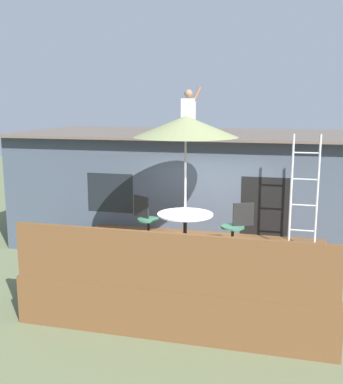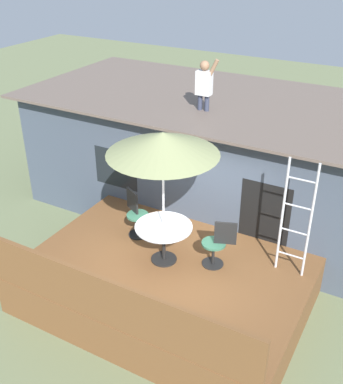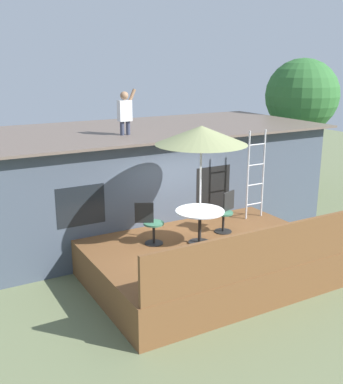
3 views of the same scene
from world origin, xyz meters
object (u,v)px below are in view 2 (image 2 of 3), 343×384
at_px(patio_chair_right, 218,244).
at_px(step_ladder, 296,219).
at_px(patio_table, 164,233).
at_px(person_figure, 205,82).
at_px(patio_chair_left, 136,214).
at_px(patio_umbrella, 163,143).

bearing_deg(patio_chair_right, step_ladder, 179.70).
xyz_separation_m(patio_table, patio_chair_right, (0.92, 0.35, -0.13)).
bearing_deg(person_figure, patio_table, -78.92).
bearing_deg(patio_table, step_ladder, 20.65).
xyz_separation_m(patio_chair_left, patio_chair_right, (1.85, -0.15, 0.00)).
relative_size(step_ladder, person_figure, 1.98).
xyz_separation_m(patio_umbrella, patio_chair_left, (-0.93, 0.50, -1.89)).
xyz_separation_m(patio_umbrella, step_ladder, (2.13, 0.80, -1.25)).
bearing_deg(patio_umbrella, patio_table, 90.00).
distance_m(patio_umbrella, patio_chair_right, 2.13).
distance_m(patio_umbrella, patio_chair_left, 2.17).
height_order(patio_umbrella, step_ladder, patio_umbrella).
xyz_separation_m(patio_umbrella, patio_chair_right, (0.92, 0.35, -1.89)).
xyz_separation_m(step_ladder, person_figure, (-2.64, 1.82, 1.55)).
bearing_deg(patio_umbrella, step_ladder, 20.65).
height_order(patio_table, patio_umbrella, patio_umbrella).
distance_m(patio_umbrella, step_ladder, 2.60).
distance_m(step_ladder, patio_chair_left, 3.14).
bearing_deg(patio_chair_left, person_figure, 107.30).
height_order(step_ladder, patio_chair_left, step_ladder).
relative_size(patio_table, patio_chair_left, 1.13).
distance_m(patio_table, patio_chair_right, 0.99).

